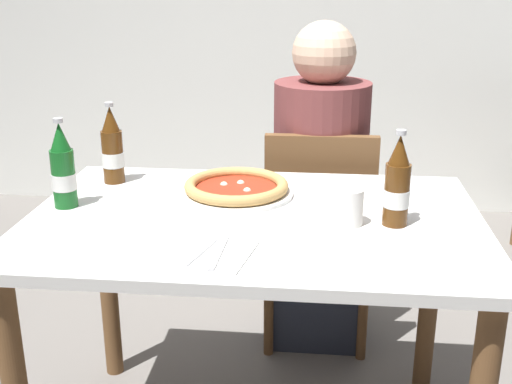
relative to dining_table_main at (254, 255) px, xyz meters
The scene contains 9 objects.
dining_table_main is the anchor object (origin of this frame).
chair_behind_table 0.65m from the dining_table_main, 74.18° to the left, with size 0.41×0.41×0.85m.
diner_seated 0.68m from the dining_table_main, 75.40° to the left, with size 0.34×0.34×1.21m.
pizza_margherita_near 0.22m from the dining_table_main, 112.70° to the left, with size 0.33×0.33×0.04m.
beer_bottle_left 0.42m from the dining_table_main, ahead, with size 0.07×0.07×0.25m.
beer_bottle_center 0.56m from the dining_table_main, 151.64° to the left, with size 0.07×0.07×0.25m.
beer_bottle_right 0.57m from the dining_table_main, behind, with size 0.07×0.07×0.25m.
napkin_with_cutlery 0.29m from the dining_table_main, 106.39° to the right, with size 0.21×0.21×0.01m.
paper_cup 0.30m from the dining_table_main, ahead, with size 0.07×0.07×0.10m, color white.
Camera 1 is at (0.16, -1.57, 1.36)m, focal length 44.84 mm.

